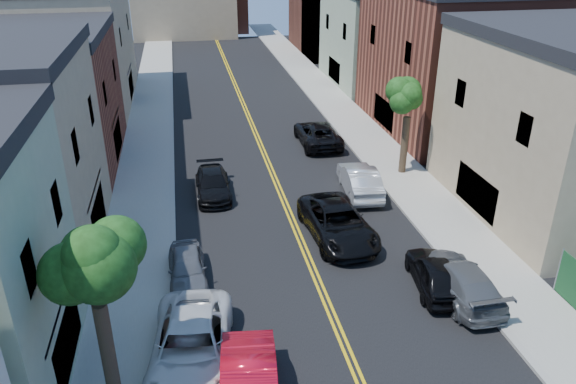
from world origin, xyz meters
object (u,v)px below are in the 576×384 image
white_pickup (191,346)px  black_car_left (213,184)px  dark_car_right_far (317,134)px  grey_car_right (460,280)px  black_car_right (435,273)px  grey_car_left (187,268)px  silver_car_right (360,180)px  black_suv_lane (338,223)px

white_pickup → black_car_left: size_ratio=1.27×
dark_car_right_far → grey_car_right: bearing=95.0°
black_car_right → dark_car_right_far: bearing=-79.7°
white_pickup → grey_car_right: 11.19m
black_car_left → dark_car_right_far: bearing=41.6°
grey_car_left → black_car_right: black_car_right is taller
grey_car_left → grey_car_right: size_ratio=0.77×
silver_car_right → dark_car_right_far: bearing=-82.1°
black_car_left → dark_car_right_far: 10.41m
black_suv_lane → black_car_right: bearing=-63.2°
black_suv_lane → grey_car_left: bearing=-166.1°
silver_car_right → dark_car_right_far: 8.26m
white_pickup → silver_car_right: bearing=57.4°
black_suv_lane → black_car_left: bearing=129.1°
silver_car_right → black_suv_lane: 5.36m
black_car_left → grey_car_right: bearing=-50.9°
grey_car_left → black_suv_lane: 7.70m
silver_car_right → black_car_left: bearing=-4.7°
white_pickup → black_car_left: 13.71m
silver_car_right → black_suv_lane: bearing=65.6°
silver_car_right → white_pickup: bearing=55.7°
white_pickup → black_car_left: white_pickup is taller
grey_car_left → silver_car_right: bearing=34.0°
grey_car_left → dark_car_right_far: size_ratio=0.70×
white_pickup → grey_car_right: size_ratio=1.15×
white_pickup → silver_car_right: same height
grey_car_left → black_car_left: same height
grey_car_right → black_suv_lane: 6.61m
dark_car_right_far → black_car_left: bearing=41.7°
black_car_right → dark_car_right_far: 17.79m
white_pickup → grey_car_left: white_pickup is taller
grey_car_right → black_suv_lane: (-3.67, 5.50, 0.08)m
black_car_left → black_car_right: size_ratio=1.09×
black_car_left → silver_car_right: 8.38m
white_pickup → black_suv_lane: 10.53m
grey_car_right → black_car_right: size_ratio=1.21×
black_car_left → black_car_right: black_car_right is taller
white_pickup → black_suv_lane: bearing=52.3°
grey_car_left → silver_car_right: 12.18m
grey_car_left → grey_car_right: (11.00, -3.13, 0.07)m
black_car_right → silver_car_right: silver_car_right is taller
dark_car_right_far → black_suv_lane: 13.11m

